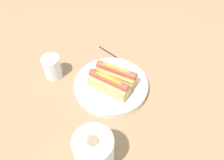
{
  "coord_description": "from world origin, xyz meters",
  "views": [
    {
      "loc": [
        -0.15,
        0.53,
        0.68
      ],
      "look_at": [
        -0.0,
        0.0,
        0.05
      ],
      "focal_mm": 37.44,
      "sensor_mm": 36.0,
      "label": 1
    }
  ],
  "objects_px": {
    "water_glass": "(52,68)",
    "paper_towel_roll": "(94,152)",
    "hotdog_front": "(116,74)",
    "hotdog_back": "(108,84)",
    "chopstick_near": "(118,58)",
    "serving_bowl": "(112,86)"
  },
  "relations": [
    {
      "from": "serving_bowl",
      "to": "hotdog_front",
      "type": "xyz_separation_m",
      "value": [
        -0.01,
        -0.03,
        0.04
      ]
    },
    {
      "from": "serving_bowl",
      "to": "water_glass",
      "type": "height_order",
      "value": "water_glass"
    },
    {
      "from": "water_glass",
      "to": "paper_towel_roll",
      "type": "distance_m",
      "value": 0.39
    },
    {
      "from": "serving_bowl",
      "to": "hotdog_back",
      "type": "height_order",
      "value": "hotdog_back"
    },
    {
      "from": "hotdog_back",
      "to": "chopstick_near",
      "type": "xyz_separation_m",
      "value": [
        0.01,
        -0.19,
        -0.05
      ]
    },
    {
      "from": "hotdog_front",
      "to": "water_glass",
      "type": "bearing_deg",
      "value": 6.13
    },
    {
      "from": "serving_bowl",
      "to": "chopstick_near",
      "type": "height_order",
      "value": "serving_bowl"
    },
    {
      "from": "hotdog_back",
      "to": "chopstick_near",
      "type": "distance_m",
      "value": 0.2
    },
    {
      "from": "hotdog_front",
      "to": "chopstick_near",
      "type": "distance_m",
      "value": 0.15
    },
    {
      "from": "hotdog_front",
      "to": "hotdog_back",
      "type": "xyz_separation_m",
      "value": [
        0.02,
        0.05,
        0.0
      ]
    },
    {
      "from": "water_glass",
      "to": "paper_towel_roll",
      "type": "relative_size",
      "value": 0.67
    },
    {
      "from": "serving_bowl",
      "to": "chopstick_near",
      "type": "distance_m",
      "value": 0.16
    },
    {
      "from": "hotdog_front",
      "to": "water_glass",
      "type": "relative_size",
      "value": 1.74
    },
    {
      "from": "hotdog_front",
      "to": "paper_towel_roll",
      "type": "bearing_deg",
      "value": 93.88
    },
    {
      "from": "paper_towel_roll",
      "to": "chopstick_near",
      "type": "xyz_separation_m",
      "value": [
        0.05,
        -0.44,
        -0.06
      ]
    },
    {
      "from": "hotdog_back",
      "to": "paper_towel_roll",
      "type": "xyz_separation_m",
      "value": [
        -0.04,
        0.25,
        0.01
      ]
    },
    {
      "from": "water_glass",
      "to": "chopstick_near",
      "type": "relative_size",
      "value": 0.41
    },
    {
      "from": "hotdog_front",
      "to": "water_glass",
      "type": "xyz_separation_m",
      "value": [
        0.24,
        0.03,
        -0.02
      ]
    },
    {
      "from": "serving_bowl",
      "to": "paper_towel_roll",
      "type": "bearing_deg",
      "value": 95.8
    },
    {
      "from": "water_glass",
      "to": "paper_towel_roll",
      "type": "height_order",
      "value": "paper_towel_roll"
    },
    {
      "from": "hotdog_front",
      "to": "hotdog_back",
      "type": "bearing_deg",
      "value": 73.95
    },
    {
      "from": "hotdog_front",
      "to": "paper_towel_roll",
      "type": "relative_size",
      "value": 1.17
    }
  ]
}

